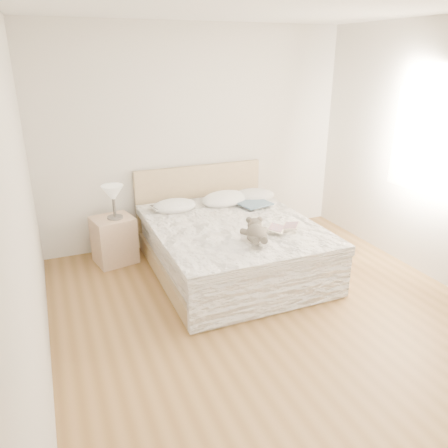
{
  "coord_description": "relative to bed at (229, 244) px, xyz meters",
  "views": [
    {
      "loc": [
        -1.81,
        -3.01,
        2.33
      ],
      "look_at": [
        -0.12,
        1.05,
        0.62
      ],
      "focal_mm": 35.0,
      "sensor_mm": 36.0,
      "label": 1
    }
  ],
  "objects": [
    {
      "name": "blouse",
      "position": [
        0.45,
        0.44,
        0.32
      ],
      "size": [
        0.69,
        0.72,
        0.02
      ],
      "primitive_type": null,
      "rotation": [
        0.0,
        0.0,
        0.2
      ],
      "color": "#405A70",
      "rests_on": "bed"
    },
    {
      "name": "wall_left",
      "position": [
        -2.0,
        -1.19,
        1.04
      ],
      "size": [
        0.02,
        4.5,
        2.7
      ],
      "primitive_type": "cube",
      "color": "silver",
      "rests_on": "ground"
    },
    {
      "name": "wall_back",
      "position": [
        0.0,
        1.06,
        1.04
      ],
      "size": [
        4.0,
        0.02,
        2.7
      ],
      "primitive_type": "cube",
      "color": "silver",
      "rests_on": "ground"
    },
    {
      "name": "nightstand",
      "position": [
        -1.19,
        0.68,
        -0.03
      ],
      "size": [
        0.52,
        0.48,
        0.56
      ],
      "primitive_type": "cube",
      "rotation": [
        0.0,
        0.0,
        0.2
      ],
      "color": "tan",
      "rests_on": "floor"
    },
    {
      "name": "bed",
      "position": [
        0.0,
        0.0,
        0.0
      ],
      "size": [
        1.72,
        2.14,
        1.0
      ],
      "color": "tan",
      "rests_on": "floor"
    },
    {
      "name": "photo_book",
      "position": [
        -0.58,
        0.6,
        0.32
      ],
      "size": [
        0.39,
        0.31,
        0.03
      ],
      "primitive_type": "cube",
      "rotation": [
        0.0,
        0.0,
        0.22
      ],
      "color": "white",
      "rests_on": "bed"
    },
    {
      "name": "window",
      "position": [
        1.99,
        -0.89,
        1.14
      ],
      "size": [
        0.02,
        1.3,
        1.1
      ],
      "primitive_type": "cube",
      "color": "white",
      "rests_on": "wall_right"
    },
    {
      "name": "childrens_book",
      "position": [
        0.4,
        -0.51,
        0.32
      ],
      "size": [
        0.43,
        0.41,
        0.02
      ],
      "primitive_type": "cube",
      "rotation": [
        0.0,
        0.0,
        -0.7
      ],
      "color": "beige",
      "rests_on": "bed"
    },
    {
      "name": "floor",
      "position": [
        0.0,
        -1.19,
        -0.31
      ],
      "size": [
        4.0,
        4.5,
        0.0
      ],
      "primitive_type": "cube",
      "color": "brown",
      "rests_on": "ground"
    },
    {
      "name": "table_lamp",
      "position": [
        -1.16,
        0.66,
        0.54
      ],
      "size": [
        0.28,
        0.28,
        0.39
      ],
      "color": "#534D49",
      "rests_on": "nightstand"
    },
    {
      "name": "pillow_middle",
      "position": [
        0.2,
        0.61,
        0.33
      ],
      "size": [
        0.71,
        0.57,
        0.19
      ],
      "primitive_type": "ellipsoid",
      "rotation": [
        0.0,
        0.0,
        0.24
      ],
      "color": "white",
      "rests_on": "bed"
    },
    {
      "name": "teddy_bear",
      "position": [
        -0.02,
        -0.7,
        0.34
      ],
      "size": [
        0.32,
        0.4,
        0.18
      ],
      "primitive_type": null,
      "rotation": [
        0.0,
        0.0,
        -0.24
      ],
      "color": "#665D4F",
      "rests_on": "bed"
    },
    {
      "name": "pillow_right",
      "position": [
        0.6,
        0.61,
        0.33
      ],
      "size": [
        0.6,
        0.47,
        0.16
      ],
      "primitive_type": "ellipsoid",
      "rotation": [
        0.0,
        0.0,
        -0.2
      ],
      "color": "silver",
      "rests_on": "bed"
    },
    {
      "name": "pillow_left",
      "position": [
        -0.46,
        0.59,
        0.33
      ],
      "size": [
        0.53,
        0.38,
        0.16
      ],
      "primitive_type": "ellipsoid",
      "rotation": [
        0.0,
        0.0,
        0.02
      ],
      "color": "white",
      "rests_on": "bed"
    }
  ]
}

